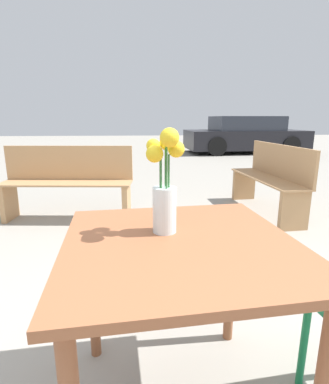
% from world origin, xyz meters
% --- Properties ---
extents(table_front, '(0.89, 0.89, 0.74)m').
position_xyz_m(table_front, '(0.00, -0.00, 0.63)').
color(table_front, brown).
rests_on(table_front, ground_plane).
extents(flower_vase, '(0.14, 0.15, 0.39)m').
position_xyz_m(flower_vase, '(-0.05, 0.08, 0.90)').
color(flower_vase, silver).
rests_on(flower_vase, table_front).
extents(bench_near, '(1.52, 0.49, 0.85)m').
position_xyz_m(bench_near, '(-1.00, 2.52, 0.46)').
color(bench_near, tan).
rests_on(bench_near, ground_plane).
extents(bench_middle, '(0.47, 1.43, 0.85)m').
position_xyz_m(bench_middle, '(1.47, 2.55, 0.45)').
color(bench_middle, tan).
rests_on(bench_middle, ground_plane).
extents(parked_car, '(4.06, 2.02, 1.23)m').
position_xyz_m(parked_car, '(3.42, 9.23, 0.59)').
color(parked_car, black).
rests_on(parked_car, ground_plane).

